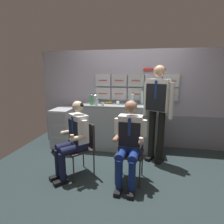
{
  "coord_description": "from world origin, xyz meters",
  "views": [
    {
      "loc": [
        0.33,
        -2.73,
        1.64
      ],
      "look_at": [
        -0.23,
        0.28,
        1.0
      ],
      "focal_mm": 29.29,
      "sensor_mm": 36.0,
      "label": 1
    }
  ],
  "objects": [
    {
      "name": "folding_chair_right",
      "position": [
        0.13,
        -0.02,
        0.53
      ],
      "size": [
        0.43,
        0.43,
        0.85
      ],
      "color": "#2D2D33",
      "rests_on": "ground"
    },
    {
      "name": "coffee_cup_white",
      "position": [
        0.07,
        0.93,
        1.02
      ],
      "size": [
        0.07,
        0.07,
        0.06
      ],
      "color": "white",
      "rests_on": "galley_counter"
    },
    {
      "name": "water_bottle_blue_cap",
      "position": [
        -0.7,
        0.96,
        1.1
      ],
      "size": [
        0.07,
        0.07,
        0.25
      ],
      "color": "silver",
      "rests_on": "galley_counter"
    },
    {
      "name": "galley_counter",
      "position": [
        -0.24,
        1.09,
        0.49
      ],
      "size": [
        1.65,
        0.53,
        0.99
      ],
      "color": "#A2ADB1",
      "rests_on": "ground"
    },
    {
      "name": "espresso_cup_small",
      "position": [
        -0.75,
        1.25,
        1.02
      ],
      "size": [
        0.07,
        0.07,
        0.07
      ],
      "color": "white",
      "rests_on": "galley_counter"
    },
    {
      "name": "sparkling_bottle_green",
      "position": [
        0.26,
        1.22,
        1.14
      ],
      "size": [
        0.06,
        0.06,
        0.32
      ],
      "color": "silver",
      "rests_on": "galley_counter"
    },
    {
      "name": "coffee_cup_spare",
      "position": [
        -0.25,
        1.09,
        1.03
      ],
      "size": [
        0.07,
        0.07,
        0.07
      ],
      "color": "white",
      "rests_on": "galley_counter"
    },
    {
      "name": "water_bottle_short",
      "position": [
        -0.8,
        0.98,
        1.1
      ],
      "size": [
        0.07,
        0.07,
        0.24
      ],
      "color": "#4CA356",
      "rests_on": "galley_counter"
    },
    {
      "name": "snack_banana",
      "position": [
        -0.48,
        1.18,
        1.01
      ],
      "size": [
        0.17,
        0.1,
        0.04
      ],
      "color": "yellow",
      "rests_on": "galley_counter"
    },
    {
      "name": "galley_bulkhead",
      "position": [
        0.01,
        1.37,
        1.06
      ],
      "size": [
        4.2,
        0.14,
        2.15
      ],
      "color": "#A9A6B9",
      "rests_on": "ground"
    },
    {
      "name": "paper_cup_tan",
      "position": [
        -0.54,
        0.9,
        1.02
      ],
      "size": [
        0.06,
        0.06,
        0.06
      ],
      "color": "silver",
      "rests_on": "galley_counter"
    },
    {
      "name": "crew_member_standing",
      "position": [
        0.55,
        0.63,
        1.09
      ],
      "size": [
        0.51,
        0.39,
        1.79
      ],
      "color": "black",
      "rests_on": "ground"
    },
    {
      "name": "water_bottle_tall",
      "position": [
        0.06,
        1.03,
        1.12
      ],
      "size": [
        0.07,
        0.07,
        0.28
      ],
      "color": "silver",
      "rests_on": "galley_counter"
    },
    {
      "name": "service_trolley",
      "position": [
        -1.43,
        0.93,
        0.48
      ],
      "size": [
        0.4,
        0.65,
        0.89
      ],
      "color": "black",
      "rests_on": "ground"
    },
    {
      "name": "crew_member_left",
      "position": [
        -0.76,
        -0.16,
        0.67
      ],
      "size": [
        0.61,
        0.63,
        1.23
      ],
      "color": "black",
      "rests_on": "ground"
    },
    {
      "name": "folding_chair_left",
      "position": [
        -0.65,
        -0.04,
        0.53
      ],
      "size": [
        0.57,
        0.57,
        0.85
      ],
      "color": "#2D2D33",
      "rests_on": "ground"
    },
    {
      "name": "ground",
      "position": [
        0.0,
        0.0,
        -0.02
      ],
      "size": [
        4.8,
        4.8,
        0.04
      ],
      "primitive_type": "cube",
      "color": "#243032"
    },
    {
      "name": "crew_member_right",
      "position": [
        0.12,
        -0.19,
        0.69
      ],
      "size": [
        0.49,
        0.62,
        1.26
      ],
      "color": "black",
      "rests_on": "ground"
    }
  ]
}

